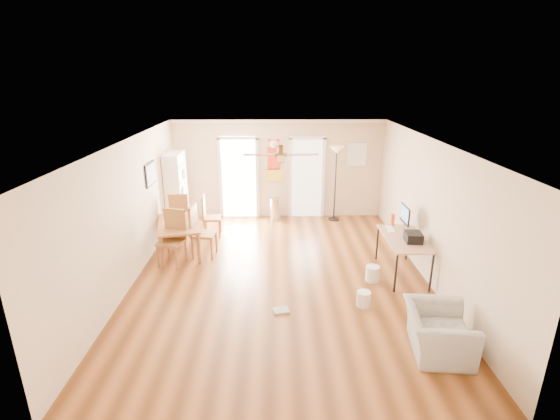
{
  "coord_description": "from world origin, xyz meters",
  "views": [
    {
      "loc": [
        -0.11,
        -6.95,
        3.71
      ],
      "look_at": [
        0.0,
        0.6,
        1.15
      ],
      "focal_mm": 25.91,
      "sensor_mm": 36.0,
      "label": 1
    }
  ],
  "objects_px": {
    "dining_chair_far": "(181,214)",
    "torchiere_lamp": "(335,184)",
    "dining_chair_near": "(171,239)",
    "armchair": "(438,332)",
    "printer": "(413,237)",
    "dining_chair_right_b": "(204,231)",
    "dining_chair_right_a": "(212,216)",
    "trash_can": "(275,209)",
    "bookshelf": "(176,191)",
    "dining_table": "(180,238)",
    "wastebasket_a": "(373,274)",
    "wastebasket_b": "(364,299)",
    "computer_desk": "(402,256)"
  },
  "relations": [
    {
      "from": "dining_table",
      "to": "dining_chair_near",
      "type": "height_order",
      "value": "dining_chair_near"
    },
    {
      "from": "dining_chair_near",
      "to": "torchiere_lamp",
      "type": "distance_m",
      "value": 4.53
    },
    {
      "from": "dining_chair_near",
      "to": "wastebasket_a",
      "type": "height_order",
      "value": "dining_chair_near"
    },
    {
      "from": "torchiere_lamp",
      "to": "printer",
      "type": "distance_m",
      "value": 3.43
    },
    {
      "from": "dining_chair_near",
      "to": "wastebasket_b",
      "type": "height_order",
      "value": "dining_chair_near"
    },
    {
      "from": "dining_chair_right_b",
      "to": "dining_chair_far",
      "type": "distance_m",
      "value": 1.42
    },
    {
      "from": "dining_chair_near",
      "to": "dining_table",
      "type": "bearing_deg",
      "value": 101.96
    },
    {
      "from": "torchiere_lamp",
      "to": "armchair",
      "type": "bearing_deg",
      "value": -82.86
    },
    {
      "from": "dining_chair_right_b",
      "to": "computer_desk",
      "type": "height_order",
      "value": "dining_chair_right_b"
    },
    {
      "from": "dining_chair_near",
      "to": "torchiere_lamp",
      "type": "height_order",
      "value": "torchiere_lamp"
    },
    {
      "from": "bookshelf",
      "to": "armchair",
      "type": "distance_m",
      "value": 6.84
    },
    {
      "from": "bookshelf",
      "to": "dining_chair_right_a",
      "type": "bearing_deg",
      "value": -23.05
    },
    {
      "from": "torchiere_lamp",
      "to": "computer_desk",
      "type": "bearing_deg",
      "value": -74.34
    },
    {
      "from": "printer",
      "to": "torchiere_lamp",
      "type": "bearing_deg",
      "value": 111.08
    },
    {
      "from": "dining_table",
      "to": "dining_chair_right_b",
      "type": "relative_size",
      "value": 1.25
    },
    {
      "from": "dining_table",
      "to": "wastebasket_a",
      "type": "bearing_deg",
      "value": -18.72
    },
    {
      "from": "dining_chair_far",
      "to": "printer",
      "type": "distance_m",
      "value": 5.32
    },
    {
      "from": "bookshelf",
      "to": "armchair",
      "type": "relative_size",
      "value": 1.96
    },
    {
      "from": "dining_table",
      "to": "torchiere_lamp",
      "type": "relative_size",
      "value": 0.71
    },
    {
      "from": "dining_table",
      "to": "dining_chair_far",
      "type": "relative_size",
      "value": 1.31
    },
    {
      "from": "armchair",
      "to": "wastebasket_b",
      "type": "bearing_deg",
      "value": 40.42
    },
    {
      "from": "dining_table",
      "to": "wastebasket_b",
      "type": "distance_m",
      "value": 4.15
    },
    {
      "from": "dining_chair_near",
      "to": "printer",
      "type": "height_order",
      "value": "dining_chair_near"
    },
    {
      "from": "dining_chair_far",
      "to": "wastebasket_b",
      "type": "distance_m",
      "value": 4.95
    },
    {
      "from": "printer",
      "to": "armchair",
      "type": "distance_m",
      "value": 2.21
    },
    {
      "from": "dining_chair_right_b",
      "to": "wastebasket_b",
      "type": "relative_size",
      "value": 4.24
    },
    {
      "from": "dining_chair_right_a",
      "to": "armchair",
      "type": "height_order",
      "value": "dining_chair_right_a"
    },
    {
      "from": "bookshelf",
      "to": "armchair",
      "type": "height_order",
      "value": "bookshelf"
    },
    {
      "from": "dining_chair_far",
      "to": "trash_can",
      "type": "bearing_deg",
      "value": -160.85
    },
    {
      "from": "dining_chair_right_b",
      "to": "trash_can",
      "type": "relative_size",
      "value": 1.88
    },
    {
      "from": "dining_chair_right_a",
      "to": "armchair",
      "type": "distance_m",
      "value": 5.75
    },
    {
      "from": "trash_can",
      "to": "dining_chair_right_b",
      "type": "bearing_deg",
      "value": -124.21
    },
    {
      "from": "dining_table",
      "to": "wastebasket_b",
      "type": "bearing_deg",
      "value": -31.65
    },
    {
      "from": "dining_chair_right_a",
      "to": "trash_can",
      "type": "bearing_deg",
      "value": -58.14
    },
    {
      "from": "wastebasket_a",
      "to": "dining_chair_right_b",
      "type": "bearing_deg",
      "value": 160.81
    },
    {
      "from": "dining_table",
      "to": "printer",
      "type": "bearing_deg",
      "value": -14.96
    },
    {
      "from": "dining_chair_right_b",
      "to": "printer",
      "type": "height_order",
      "value": "dining_chair_right_b"
    },
    {
      "from": "dining_chair_far",
      "to": "torchiere_lamp",
      "type": "xyz_separation_m",
      "value": [
        3.82,
        1.01,
        0.45
      ]
    },
    {
      "from": "torchiere_lamp",
      "to": "printer",
      "type": "height_order",
      "value": "torchiere_lamp"
    },
    {
      "from": "computer_desk",
      "to": "armchair",
      "type": "distance_m",
      "value": 2.32
    },
    {
      "from": "computer_desk",
      "to": "wastebasket_b",
      "type": "bearing_deg",
      "value": -130.59
    },
    {
      "from": "dining_table",
      "to": "computer_desk",
      "type": "relative_size",
      "value": 0.98
    },
    {
      "from": "dining_chair_right_b",
      "to": "wastebasket_a",
      "type": "distance_m",
      "value": 3.55
    },
    {
      "from": "dining_chair_far",
      "to": "printer",
      "type": "bearing_deg",
      "value": 149.63
    },
    {
      "from": "dining_chair_near",
      "to": "armchair",
      "type": "height_order",
      "value": "dining_chair_near"
    },
    {
      "from": "dining_chair_right_a",
      "to": "torchiere_lamp",
      "type": "distance_m",
      "value": 3.28
    },
    {
      "from": "dining_chair_right_a",
      "to": "torchiere_lamp",
      "type": "height_order",
      "value": "torchiere_lamp"
    },
    {
      "from": "dining_table",
      "to": "torchiere_lamp",
      "type": "bearing_deg",
      "value": 29.6
    },
    {
      "from": "dining_chair_near",
      "to": "trash_can",
      "type": "relative_size",
      "value": 1.88
    },
    {
      "from": "bookshelf",
      "to": "dining_chair_right_b",
      "type": "height_order",
      "value": "bookshelf"
    }
  ]
}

